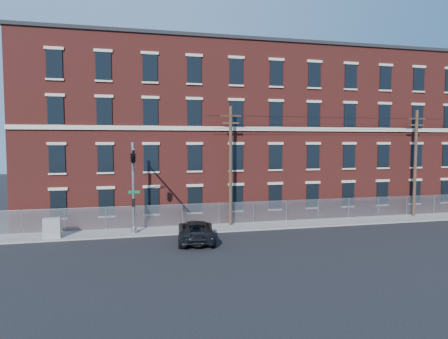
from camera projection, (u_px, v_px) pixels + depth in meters
name	position (u px, v px, depth m)	size (l,w,h in m)	color
ground	(223.00, 244.00, 27.64)	(140.00, 140.00, 0.00)	black
sidewalk	(341.00, 222.00, 35.25)	(65.00, 3.00, 0.12)	gray
mill_building	(300.00, 133.00, 43.35)	(55.30, 14.32, 16.30)	maroon
chain_link_fence	(334.00, 208.00, 36.44)	(59.06, 0.06, 1.85)	#A5A8AD
traffic_signal_mast	(133.00, 167.00, 28.01)	(0.90, 6.75, 7.00)	#9EA0A5
utility_pole_near	(231.00, 164.00, 33.17)	(1.80, 0.28, 10.00)	#463023
utility_pole_mid	(415.00, 161.00, 37.30)	(1.80, 0.28, 10.00)	#463023
overhead_wires	(417.00, 121.00, 37.03)	(40.00, 0.62, 0.62)	black
pickup_truck	(196.00, 231.00, 28.47)	(2.51, 5.44, 1.51)	black
utility_cabinet	(52.00, 228.00, 28.94)	(1.19, 0.60, 1.49)	gray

